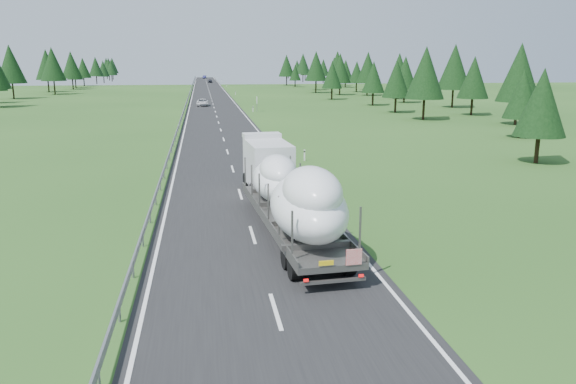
{
  "coord_description": "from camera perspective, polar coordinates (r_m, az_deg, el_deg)",
  "views": [
    {
      "loc": [
        -2.32,
        -18.07,
        8.57
      ],
      "look_at": [
        1.89,
        9.47,
        2.06
      ],
      "focal_mm": 35.0,
      "sensor_mm": 36.0,
      "label": 1
    }
  ],
  "objects": [
    {
      "name": "guardrail",
      "position": [
        118.32,
        -10.25,
        9.07
      ],
      "size": [
        0.1,
        400.0,
        0.76
      ],
      "color": "slate",
      "rests_on": "ground"
    },
    {
      "name": "tree_line_right",
      "position": [
        128.38,
        10.31,
        12.08
      ],
      "size": [
        27.36,
        311.56,
        12.1
      ],
      "color": "black",
      "rests_on": "ground"
    },
    {
      "name": "ground",
      "position": [
        20.13,
        -1.27,
        -12.05
      ],
      "size": [
        400.0,
        400.0,
        0.0
      ],
      "primitive_type": "plane",
      "color": "#264D19",
      "rests_on": "ground"
    },
    {
      "name": "boat_truck",
      "position": [
        29.13,
        -0.17,
        0.61
      ],
      "size": [
        3.78,
        20.1,
        4.3
      ],
      "color": "silver",
      "rests_on": "ground"
    },
    {
      "name": "tree_line_left",
      "position": [
        140.85,
        -26.26,
        11.21
      ],
      "size": [
        15.06,
        311.4,
        12.57
      ],
      "color": "black",
      "rests_on": "ground"
    },
    {
      "name": "road_surface",
      "position": [
        118.4,
        -7.64,
        8.88
      ],
      "size": [
        10.0,
        400.0,
        0.02
      ],
      "primitive_type": "cube",
      "color": "black",
      "rests_on": "ground"
    },
    {
      "name": "highway_sign",
      "position": [
        98.76,
        -3.18,
        9.19
      ],
      "size": [
        0.08,
        0.9,
        2.6
      ],
      "color": "slate",
      "rests_on": "ground"
    },
    {
      "name": "distant_car_dark",
      "position": [
        236.76,
        -7.92,
        11.1
      ],
      "size": [
        1.61,
        3.99,
        1.36
      ],
      "primitive_type": "imported",
      "rotation": [
        0.0,
        0.0,
        -0.0
      ],
      "color": "black",
      "rests_on": "ground"
    },
    {
      "name": "marker_posts",
      "position": [
        173.48,
        -5.87,
        10.42
      ],
      "size": [
        0.13,
        350.08,
        1.0
      ],
      "color": "silver",
      "rests_on": "ground"
    },
    {
      "name": "distant_car_blue",
      "position": [
        295.91,
        -8.48,
        11.49
      ],
      "size": [
        1.98,
        4.86,
        1.57
      ],
      "primitive_type": "imported",
      "rotation": [
        0.0,
        0.0,
        -0.07
      ],
      "color": "#1D1D51",
      "rests_on": "ground"
    },
    {
      "name": "distant_van",
      "position": [
        112.75,
        -8.66,
        8.99
      ],
      "size": [
        2.38,
        5.06,
        1.4
      ],
      "primitive_type": "imported",
      "rotation": [
        0.0,
        0.0,
        -0.01
      ],
      "color": "silver",
      "rests_on": "ground"
    }
  ]
}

